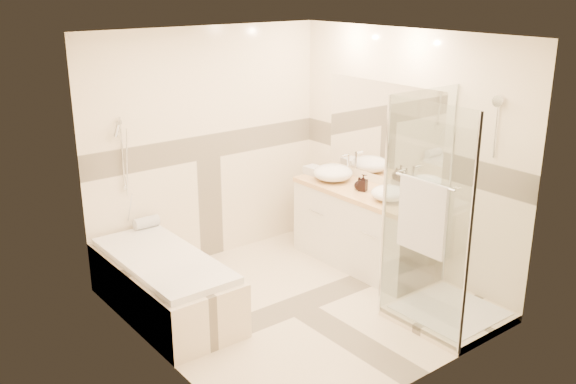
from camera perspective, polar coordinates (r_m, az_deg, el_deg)
room at (r=5.72m, az=1.11°, el=1.30°), size 2.82×3.02×2.52m
bathtub at (r=6.03m, az=-10.94°, el=-7.86°), size 0.75×1.70×0.56m
vanity at (r=6.87m, az=6.50°, el=-3.17°), size 0.58×1.62×0.85m
shower_enclosure at (r=5.87m, az=13.18°, el=-6.64°), size 0.96×0.93×2.04m
vessel_sink_near at (r=7.00m, az=4.01°, el=1.72°), size 0.44×0.44×0.17m
vessel_sink_far at (r=6.43m, az=8.98°, el=-0.10°), size 0.36×0.36×0.15m
faucet_near at (r=7.12m, az=5.32°, el=2.56°), size 0.11×0.03×0.27m
faucet_far at (r=6.56m, az=10.31°, el=1.08°), size 0.12×0.03×0.29m
amenity_bottle_a at (r=6.67m, az=6.69°, el=0.82°), size 0.11×0.11×0.18m
amenity_bottle_b at (r=6.72m, az=6.34°, el=0.76°), size 0.12×0.12×0.13m
folded_towels at (r=7.21m, az=2.52°, el=1.89°), size 0.19×0.28×0.09m
rolled_towel at (r=6.60m, az=-12.48°, el=-2.64°), size 0.25×0.11×0.11m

